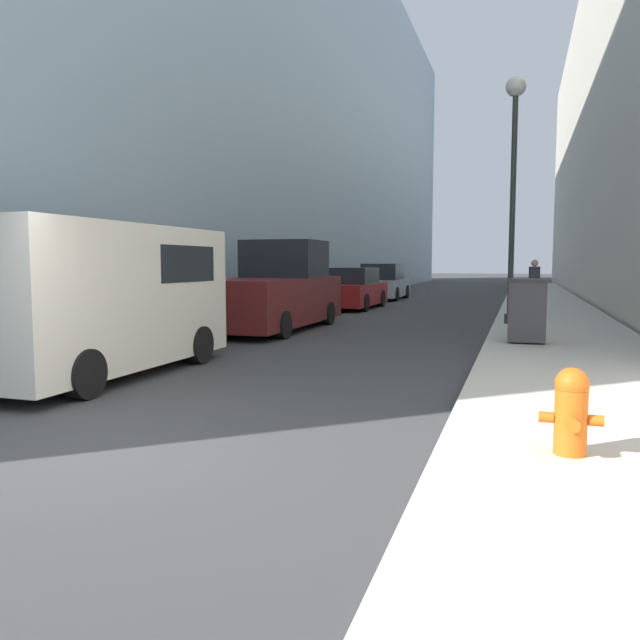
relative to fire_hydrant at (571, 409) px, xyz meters
The scene contains 11 objects.
ground_plane 4.45m from the fire_hydrant, 169.10° to the right, with size 200.00×200.00×0.00m, color #38383A.
sidewalk_right 17.18m from the fire_hydrant, 88.31° to the left, with size 3.19×60.00×0.13m.
building_left_glass 30.55m from the fire_hydrant, 120.27° to the left, with size 12.00×60.00×19.39m.
fire_hydrant is the anchor object (origin of this frame).
trash_bin 7.53m from the fire_hydrant, 92.27° to the left, with size 0.73×0.66×1.27m.
lamppost 12.18m from the fire_hydrant, 93.43° to the left, with size 0.51×0.51×6.27m.
white_van 7.03m from the fire_hydrant, 158.41° to the left, with size 2.00×4.73×2.27m.
pickup_truck 11.53m from the fire_hydrant, 124.32° to the left, with size 2.20×5.59×2.31m.
parked_sedan_near 18.39m from the fire_hydrant, 110.67° to the left, with size 1.91×4.52×1.53m.
parked_sedan_far 24.33m from the fire_hydrant, 105.81° to the left, with size 1.95×4.32×1.68m.
pedestrian_on_sidewalk 15.43m from the fire_hydrant, 90.14° to the left, with size 0.34×0.22×1.68m.
Camera 1 is at (3.92, -4.59, 1.71)m, focal length 35.00 mm.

